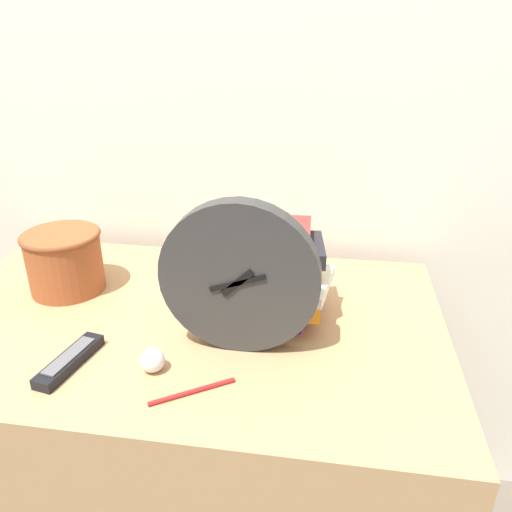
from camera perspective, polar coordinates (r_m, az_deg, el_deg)
wall_back at (r=1.32m, az=-4.27°, el=18.91°), size 6.00×0.04×2.40m
desk at (r=1.32m, az=-7.31°, el=-21.31°), size 1.09×0.69×0.78m
desk_clock at (r=0.90m, az=-1.92°, el=-2.55°), size 0.30×0.04×0.30m
book_stack at (r=1.03m, az=1.86°, el=-1.97°), size 0.26×0.20×0.20m
basket at (r=1.22m, az=-21.04°, el=-0.35°), size 0.18×0.18×0.14m
tv_remote at (r=0.98m, az=-20.51°, el=-11.11°), size 0.07×0.16×0.02m
crumpled_paper_ball at (r=0.92m, az=-12.07°, el=-11.51°), size 0.05×0.05×0.05m
pen at (r=0.87m, az=-7.28°, el=-15.11°), size 0.13×0.09×0.01m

